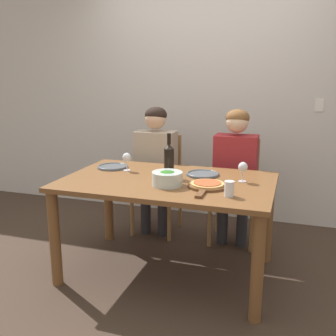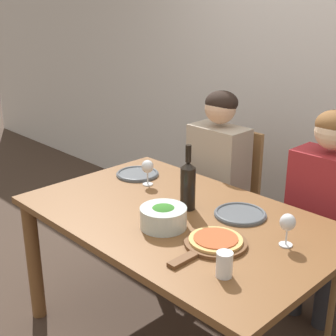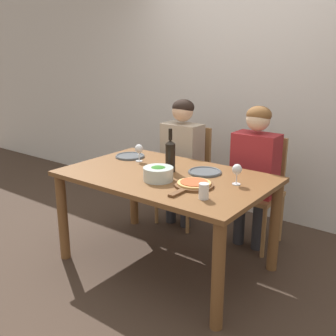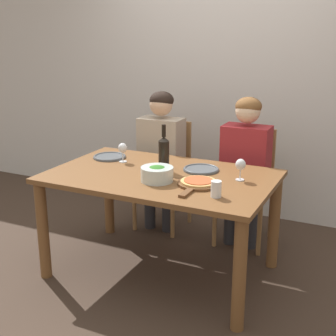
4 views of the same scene
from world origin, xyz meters
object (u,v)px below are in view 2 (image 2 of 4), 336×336
object	(u,v)px
chair_right	(329,231)
dinner_plate_right	(240,214)
person_man	(324,199)
water_tumbler	(224,264)
dinner_plate_left	(138,174)
wine_bottle	(188,184)
broccoli_bowl	(163,217)
pizza_on_board	(214,242)
wine_glass_right	(288,224)
chair_left	(226,194)
wine_glass_left	(147,168)
person_woman	(217,166)

from	to	relation	value
chair_right	dinner_plate_right	xyz separation A→B (m)	(-0.18, -0.63, 0.26)
dinner_plate_right	person_man	bearing A→B (deg)	70.82
person_man	water_tumbler	xyz separation A→B (m)	(0.11, -0.99, 0.06)
dinner_plate_left	dinner_plate_right	xyz separation A→B (m)	(0.79, -0.00, 0.00)
wine_bottle	broccoli_bowl	distance (m)	0.25
broccoli_bowl	dinner_plate_right	distance (m)	0.40
chair_right	pizza_on_board	size ratio (longest dim) A/B	2.30
wine_bottle	wine_glass_right	bearing A→B (deg)	3.07
dinner_plate_right	wine_glass_right	bearing A→B (deg)	-16.77
chair_left	wine_glass_left	size ratio (longest dim) A/B	6.37
person_woman	wine_bottle	world-z (taller)	person_woman
chair_left	chair_right	distance (m)	0.77
dinner_plate_right	wine_glass_left	world-z (taller)	wine_glass_left
wine_bottle	wine_glass_right	distance (m)	0.57
chair_right	wine_bottle	size ratio (longest dim) A/B	2.80
person_woman	pizza_on_board	bearing A→B (deg)	-50.35
dinner_plate_right	water_tumbler	world-z (taller)	water_tumbler
dinner_plate_left	wine_glass_right	size ratio (longest dim) A/B	1.73
person_man	dinner_plate_right	bearing A→B (deg)	-109.18
dinner_plate_left	person_man	bearing A→B (deg)	27.73
chair_left	dinner_plate_right	world-z (taller)	chair_left
pizza_on_board	wine_glass_left	bearing A→B (deg)	159.95
wine_glass_left	wine_glass_right	distance (m)	0.96
dinner_plate_right	wine_glass_left	distance (m)	0.64
pizza_on_board	wine_glass_left	xyz separation A→B (m)	(-0.74, 0.27, 0.09)
chair_right	wine_bottle	xyz separation A→B (m)	(-0.42, -0.76, 0.38)
person_woman	pizza_on_board	xyz separation A→B (m)	(0.69, -0.84, 0.03)
chair_left	wine_bottle	xyz separation A→B (m)	(0.35, -0.76, 0.38)
wine_bottle	dinner_plate_left	xyz separation A→B (m)	(-0.55, 0.13, -0.13)
person_man	broccoli_bowl	world-z (taller)	person_man
pizza_on_board	broccoli_bowl	bearing A→B (deg)	-172.79
chair_right	person_woman	distance (m)	0.81
person_man	wine_glass_left	world-z (taller)	person_man
chair_left	wine_glass_left	bearing A→B (deg)	-93.59
chair_right	wine_glass_left	distance (m)	1.12
chair_right	pizza_on_board	distance (m)	0.99
wine_glass_left	wine_bottle	bearing A→B (deg)	-10.68
chair_left	person_man	world-z (taller)	person_man
chair_left	wine_glass_right	size ratio (longest dim) A/B	6.37
broccoli_bowl	dinner_plate_left	world-z (taller)	broccoli_bowl
chair_right	broccoli_bowl	xyz separation A→B (m)	(-0.36, -0.99, 0.30)
wine_bottle	water_tumbler	size ratio (longest dim) A/B	3.32
person_woman	dinner_plate_right	distance (m)	0.78
wine_bottle	wine_glass_left	world-z (taller)	wine_bottle
chair_left	wine_glass_left	distance (m)	0.77
chair_right	wine_bottle	world-z (taller)	wine_bottle
dinner_plate_right	water_tumbler	size ratio (longest dim) A/B	2.53
broccoli_bowl	pizza_on_board	world-z (taller)	broccoli_bowl
broccoli_bowl	pizza_on_board	size ratio (longest dim) A/B	0.53
wine_bottle	dinner_plate_right	xyz separation A→B (m)	(0.24, 0.13, -0.13)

